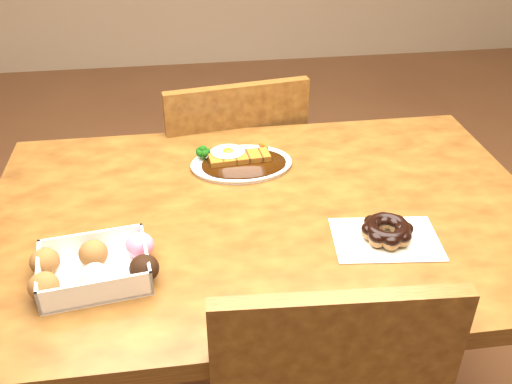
{
  "coord_description": "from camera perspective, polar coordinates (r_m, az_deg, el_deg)",
  "views": [
    {
      "loc": [
        -0.16,
        -1.0,
        1.45
      ],
      "look_at": [
        -0.03,
        -0.02,
        0.81
      ],
      "focal_mm": 40.0,
      "sensor_mm": 36.0,
      "label": 1
    }
  ],
  "objects": [
    {
      "name": "table",
      "position": [
        1.29,
        1.01,
        -5.38
      ],
      "size": [
        1.2,
        0.8,
        0.75
      ],
      "color": "#47240E",
      "rests_on": "ground"
    },
    {
      "name": "chair_far",
      "position": [
        1.82,
        -2.67,
        0.55
      ],
      "size": [
        0.48,
        0.48,
        0.87
      ],
      "rotation": [
        0.0,
        0.0,
        3.29
      ],
      "color": "#47240E",
      "rests_on": "ground"
    },
    {
      "name": "katsu_curry_plate",
      "position": [
        1.39,
        -1.65,
        3.09
      ],
      "size": [
        0.24,
        0.18,
        0.05
      ],
      "rotation": [
        0.0,
        0.0,
        0.02
      ],
      "color": "white",
      "rests_on": "table"
    },
    {
      "name": "donut_box",
      "position": [
        1.08,
        -15.86,
        -7.15
      ],
      "size": [
        0.23,
        0.18,
        0.06
      ],
      "rotation": [
        0.0,
        0.0,
        0.14
      ],
      "color": "white",
      "rests_on": "table"
    },
    {
      "name": "pon_de_ring",
      "position": [
        1.16,
        12.96,
        -3.84
      ],
      "size": [
        0.22,
        0.17,
        0.04
      ],
      "rotation": [
        0.0,
        0.0,
        -0.11
      ],
      "color": "silver",
      "rests_on": "table"
    }
  ]
}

